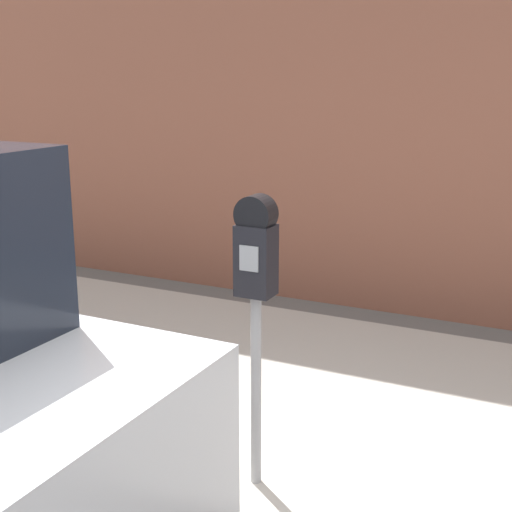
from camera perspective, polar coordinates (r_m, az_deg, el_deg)
The scene contains 3 objects.
sidewalk at distance 4.51m, azimuth 6.36°, elevation -11.87°, with size 24.00×2.80×0.13m.
building_facade at distance 6.18m, azimuth 14.35°, elevation 17.24°, with size 24.00×0.30×4.80m.
parking_meter at distance 3.21m, azimuth -0.00°, elevation -1.57°, with size 0.17×0.14×1.41m.
Camera 1 is at (1.33, -1.62, 2.06)m, focal length 50.00 mm.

